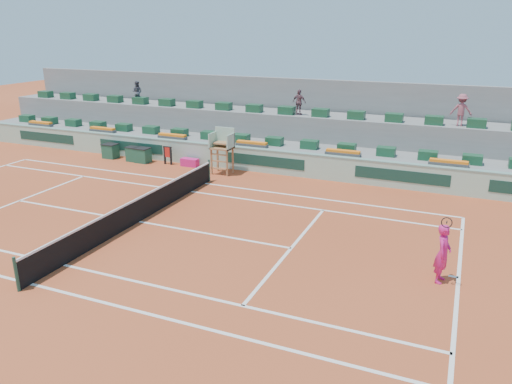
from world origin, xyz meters
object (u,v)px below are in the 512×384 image
drink_cooler_a (143,155)px  player_bag (190,162)px  umpire_chair (223,144)px  tennis_player (443,253)px

drink_cooler_a → player_bag: bearing=6.4°
umpire_chair → tennis_player: bearing=-35.0°
umpire_chair → tennis_player: umpire_chair is taller
drink_cooler_a → umpire_chair: bearing=-1.8°
umpire_chair → tennis_player: 13.87m
umpire_chair → drink_cooler_a: umpire_chair is taller
player_bag → tennis_player: tennis_player is taller
umpire_chair → player_bag: bearing=168.2°
player_bag → umpire_chair: size_ratio=0.41×
umpire_chair → drink_cooler_a: bearing=178.2°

